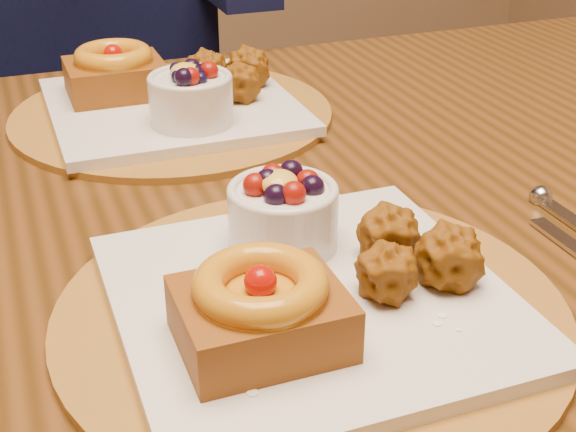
% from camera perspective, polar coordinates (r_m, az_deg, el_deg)
% --- Properties ---
extents(dining_table, '(1.60, 0.90, 0.76)m').
position_cam_1_polar(dining_table, '(0.82, -4.25, -3.21)').
color(dining_table, '#3B230A').
rests_on(dining_table, ground).
extents(place_setting_near, '(0.38, 0.38, 0.09)m').
position_cam_1_polar(place_setting_near, '(0.59, 1.28, -4.92)').
color(place_setting_near, brown).
rests_on(place_setting_near, dining_table).
extents(place_setting_far, '(0.38, 0.38, 0.09)m').
position_cam_1_polar(place_setting_far, '(0.96, -8.40, 8.33)').
color(place_setting_far, brown).
rests_on(place_setting_far, dining_table).
extents(chair_far, '(0.50, 0.50, 0.88)m').
position_cam_1_polar(chair_far, '(1.69, -14.16, 5.88)').
color(chair_far, black).
rests_on(chair_far, ground).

